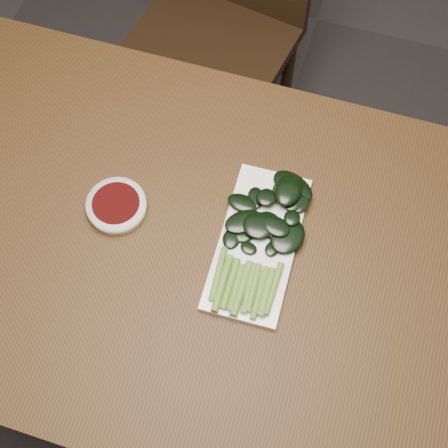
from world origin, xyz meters
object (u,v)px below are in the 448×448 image
Objects in this scene: serving_plate at (258,243)px; gai_lan at (268,231)px; sauce_bowl at (117,206)px; table at (205,261)px; chair_far at (218,19)px.

serving_plate is 0.03m from gai_lan.
table is at bearing -7.65° from sauce_bowl.
chair_far is at bearing 105.70° from table.
table is 0.83m from chair_far.
gai_lan is (0.01, 0.02, 0.02)m from serving_plate.
serving_plate is at bearing 1.98° from sauce_bowl.
gai_lan is at bearing 59.24° from serving_plate.
chair_far is (-0.22, 0.78, -0.19)m from table.
table is 0.15m from gai_lan.
sauce_bowl is (-0.18, 0.02, 0.09)m from table.
gai_lan is at bearing -55.65° from chair_far.
chair_far is at bearing 112.80° from serving_plate.
sauce_bowl is 0.27m from serving_plate.
serving_plate is 0.96× the size of gai_lan.
serving_plate is (0.31, -0.74, 0.27)m from chair_far.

